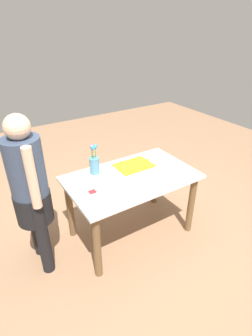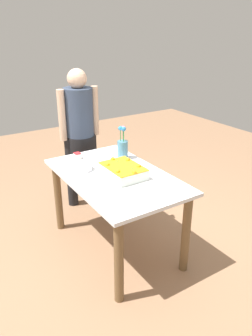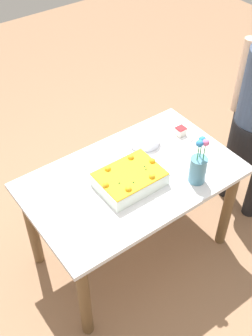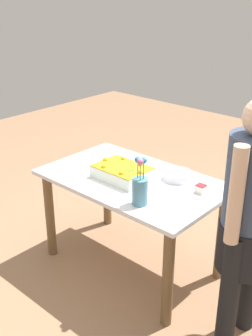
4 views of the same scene
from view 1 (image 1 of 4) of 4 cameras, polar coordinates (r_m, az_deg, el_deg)
ground_plane at (r=3.04m, az=1.08°, el=-13.66°), size 8.00×8.00×0.00m
dining_table at (r=2.67m, az=1.20°, el=-4.18°), size 1.28×0.78×0.73m
sheet_cake at (r=2.63m, az=1.70°, el=-0.19°), size 0.37×0.27×0.11m
serving_plate_with_slice at (r=2.30m, az=-7.24°, el=-6.01°), size 0.18×0.18×0.06m
cake_knife at (r=2.87m, az=7.96°, el=1.14°), size 0.22×0.14×0.00m
flower_vase at (r=2.61m, az=-6.89°, el=0.96°), size 0.10×0.10×0.31m
fruit_bowl at (r=2.33m, az=-1.08°, el=-5.01°), size 0.20×0.20×0.06m
person_standing at (r=2.34m, az=-20.19°, el=-4.06°), size 0.31×0.45×1.49m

